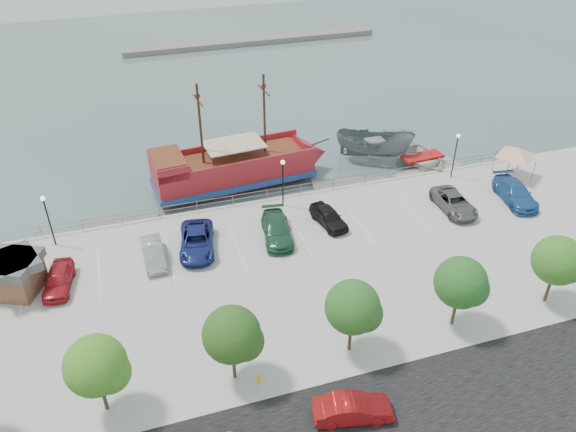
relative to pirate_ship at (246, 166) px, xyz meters
name	(u,v)px	position (x,y,z in m)	size (l,w,h in m)	color
ground	(309,261)	(1.57, -12.77, -1.77)	(160.00, 160.00, 0.00)	#455656
street	(412,427)	(1.57, -28.77, -0.76)	(100.00, 8.00, 0.04)	black
sidewalk	(364,345)	(1.57, -22.77, -0.76)	(100.00, 4.00, 0.05)	#B0B0B0
seawall_railing	(278,193)	(1.57, -4.97, -0.24)	(50.00, 0.06, 1.00)	slate
far_shore	(252,41)	(11.57, 42.23, -1.37)	(40.00, 3.00, 0.80)	slate
pirate_ship	(246,166)	(0.00, 0.00, 0.00)	(16.93, 5.95, 10.57)	#A51E26
patrol_boat	(374,147)	(13.06, 0.51, -0.30)	(2.87, 7.62, 2.95)	slate
speedboat	(422,160)	(16.97, -2.09, -1.10)	(4.62, 6.47, 1.34)	silver
dock_west	(119,224)	(-11.77, -3.57, -1.59)	(6.40, 1.83, 0.37)	slate
dock_mid	(351,185)	(8.95, -3.57, -1.57)	(7.09, 2.03, 0.41)	slate
dock_east	(428,172)	(16.85, -3.57, -1.56)	(7.25, 2.07, 0.41)	gray
shed	(14,274)	(-18.62, -11.04, 0.64)	(4.27, 4.27, 2.65)	brown
canopy_tent	(518,147)	(22.85, -7.83, 2.15)	(4.66, 4.66, 3.36)	slate
street_sedan	(353,409)	(-1.14, -27.24, -0.08)	(1.46, 4.18, 1.38)	#A51315
fire_hydrant	(258,378)	(-5.25, -23.57, -0.39)	(0.24, 0.24, 0.70)	yellow
lamp_post_left	(47,212)	(-16.43, -6.27, 2.17)	(0.36, 0.36, 4.28)	black
lamp_post_mid	(283,175)	(1.57, -6.27, 2.17)	(0.36, 0.36, 4.28)	black
lamp_post_right	(456,148)	(17.57, -6.27, 2.17)	(0.36, 0.36, 4.28)	black
tree_b	(99,367)	(-13.28, -22.84, 2.53)	(3.30, 3.20, 5.00)	#473321
tree_c	(235,336)	(-6.28, -22.84, 2.53)	(3.30, 3.20, 5.00)	#473321
tree_d	(355,309)	(0.72, -22.84, 2.53)	(3.30, 3.20, 5.00)	#473321
tree_e	(463,284)	(7.72, -22.84, 2.53)	(3.30, 3.20, 5.00)	#473321
tree_f	(560,262)	(14.72, -22.84, 2.53)	(3.30, 3.20, 5.00)	#473321
parked_car_a	(58,279)	(-16.00, -11.54, -0.06)	(1.67, 4.15, 1.41)	red
parked_car_b	(153,253)	(-9.54, -10.53, -0.09)	(1.44, 4.14, 1.36)	#A0A1A3
parked_car_c	(197,241)	(-6.30, -10.12, -0.03)	(2.45, 5.32, 1.48)	navy
parked_car_d	(277,230)	(-0.24, -10.48, -0.03)	(2.07, 5.09, 1.48)	#275A3B
parked_car_e	(329,217)	(4.20, -9.97, -0.08)	(1.64, 4.08, 1.39)	black
parked_car_g	(454,203)	(14.78, -11.14, -0.08)	(2.29, 4.95, 1.38)	#5F5F5F
parked_car_h	(515,193)	(20.43, -11.49, 0.00)	(2.17, 5.34, 1.55)	#255998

